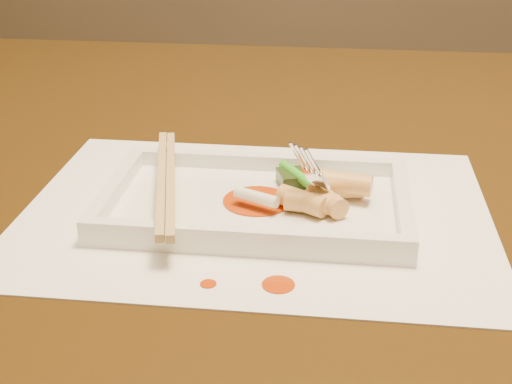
# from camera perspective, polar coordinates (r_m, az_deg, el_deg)

# --- Properties ---
(table) EXTENTS (1.40, 0.90, 0.75)m
(table) POSITION_cam_1_polar(r_m,az_deg,el_deg) (0.79, 7.23, -3.83)
(table) COLOR black
(table) RESTS_ON ground
(placemat) EXTENTS (0.40, 0.30, 0.00)m
(placemat) POSITION_cam_1_polar(r_m,az_deg,el_deg) (0.62, 0.00, -1.58)
(placemat) COLOR white
(placemat) RESTS_ON table
(sauce_splatter_a) EXTENTS (0.02, 0.02, 0.00)m
(sauce_splatter_a) POSITION_cam_1_polar(r_m,az_deg,el_deg) (0.51, 1.81, -7.41)
(sauce_splatter_a) COLOR #B43405
(sauce_splatter_a) RESTS_ON placemat
(sauce_splatter_b) EXTENTS (0.01, 0.01, 0.00)m
(sauce_splatter_b) POSITION_cam_1_polar(r_m,az_deg,el_deg) (0.51, -3.84, -7.34)
(sauce_splatter_b) COLOR #B43405
(sauce_splatter_b) RESTS_ON placemat
(plate_base) EXTENTS (0.26, 0.16, 0.01)m
(plate_base) POSITION_cam_1_polar(r_m,az_deg,el_deg) (0.61, 0.00, -1.18)
(plate_base) COLOR white
(plate_base) RESTS_ON placemat
(plate_rim_far) EXTENTS (0.26, 0.01, 0.01)m
(plate_rim_far) POSITION_cam_1_polar(r_m,az_deg,el_deg) (0.68, 0.75, 2.43)
(plate_rim_far) COLOR white
(plate_rim_far) RESTS_ON plate_base
(plate_rim_near) EXTENTS (0.26, 0.01, 0.01)m
(plate_rim_near) POSITION_cam_1_polar(r_m,az_deg,el_deg) (0.54, -0.93, -3.60)
(plate_rim_near) COLOR white
(plate_rim_near) RESTS_ON plate_base
(plate_rim_left) EXTENTS (0.01, 0.14, 0.01)m
(plate_rim_left) POSITION_cam_1_polar(r_m,az_deg,el_deg) (0.63, -11.19, 0.33)
(plate_rim_left) COLOR white
(plate_rim_left) RESTS_ON plate_base
(plate_rim_right) EXTENTS (0.01, 0.14, 0.01)m
(plate_rim_right) POSITION_cam_1_polar(r_m,az_deg,el_deg) (0.61, 11.68, -0.85)
(plate_rim_right) COLOR white
(plate_rim_right) RESTS_ON plate_base
(veg_piece) EXTENTS (0.04, 0.04, 0.01)m
(veg_piece) POSITION_cam_1_polar(r_m,az_deg,el_deg) (0.64, 3.53, 1.15)
(veg_piece) COLOR black
(veg_piece) RESTS_ON plate_base
(scallion_white) EXTENTS (0.04, 0.03, 0.01)m
(scallion_white) POSITION_cam_1_polar(r_m,az_deg,el_deg) (0.59, 0.03, -0.41)
(scallion_white) COLOR #EAEACC
(scallion_white) RESTS_ON plate_base
(scallion_green) EXTENTS (0.05, 0.08, 0.01)m
(scallion_green) POSITION_cam_1_polar(r_m,az_deg,el_deg) (0.62, 4.07, 0.83)
(scallion_green) COLOR #2B9A18
(scallion_green) RESTS_ON plate_base
(chopstick_a) EXTENTS (0.05, 0.21, 0.01)m
(chopstick_a) POSITION_cam_1_polar(r_m,az_deg,el_deg) (0.62, -7.56, 1.02)
(chopstick_a) COLOR tan
(chopstick_a) RESTS_ON plate_rim_near
(chopstick_b) EXTENTS (0.05, 0.21, 0.01)m
(chopstick_b) POSITION_cam_1_polar(r_m,az_deg,el_deg) (0.62, -6.84, 0.98)
(chopstick_b) COLOR tan
(chopstick_b) RESTS_ON plate_rim_near
(fork) EXTENTS (0.09, 0.10, 0.14)m
(fork) POSITION_cam_1_polar(r_m,az_deg,el_deg) (0.60, 6.94, 5.96)
(fork) COLOR silver
(fork) RESTS_ON plate_base
(sauce_blob_0) EXTENTS (0.06, 0.06, 0.00)m
(sauce_blob_0) POSITION_cam_1_polar(r_m,az_deg,el_deg) (0.61, 0.08, -0.72)
(sauce_blob_0) COLOR #B43405
(sauce_blob_0) RESTS_ON plate_base
(rice_cake_0) EXTENTS (0.05, 0.04, 0.02)m
(rice_cake_0) POSITION_cam_1_polar(r_m,az_deg,el_deg) (0.59, 3.74, -0.72)
(rice_cake_0) COLOR #DEB867
(rice_cake_0) RESTS_ON plate_base
(rice_cake_1) EXTENTS (0.05, 0.02, 0.02)m
(rice_cake_1) POSITION_cam_1_polar(r_m,az_deg,el_deg) (0.62, 6.56, 0.34)
(rice_cake_1) COLOR #DEB867
(rice_cake_1) RESTS_ON plate_base
(rice_cake_2) EXTENTS (0.05, 0.03, 0.02)m
(rice_cake_2) POSITION_cam_1_polar(r_m,az_deg,el_deg) (0.61, 7.19, 0.71)
(rice_cake_2) COLOR #DEB867
(rice_cake_2) RESTS_ON plate_base
(rice_cake_3) EXTENTS (0.04, 0.04, 0.02)m
(rice_cake_3) POSITION_cam_1_polar(r_m,az_deg,el_deg) (0.60, 5.69, -0.65)
(rice_cake_3) COLOR #DEB867
(rice_cake_3) RESTS_ON plate_base
(rice_cake_4) EXTENTS (0.05, 0.02, 0.02)m
(rice_cake_4) POSITION_cam_1_polar(r_m,az_deg,el_deg) (0.59, 4.54, -0.86)
(rice_cake_4) COLOR #DEB867
(rice_cake_4) RESTS_ON plate_base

